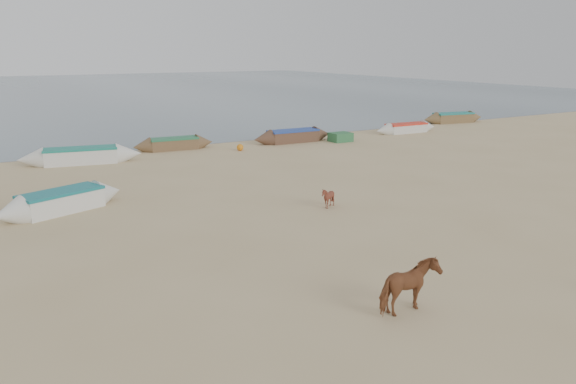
% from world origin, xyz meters
% --- Properties ---
extents(ground, '(140.00, 140.00, 0.00)m').
position_xyz_m(ground, '(0.00, 0.00, 0.00)').
color(ground, tan).
rests_on(ground, ground).
extents(sea, '(160.00, 160.00, 0.00)m').
position_xyz_m(sea, '(0.00, 82.00, 0.01)').
color(sea, slate).
rests_on(sea, ground).
extents(cow_adult, '(1.72, 0.90, 1.41)m').
position_xyz_m(cow_adult, '(-1.66, -4.90, 0.70)').
color(cow_adult, brown).
rests_on(cow_adult, ground).
extents(calf_front, '(0.96, 0.89, 0.90)m').
position_xyz_m(calf_front, '(2.07, 4.20, 0.45)').
color(calf_front, brown).
rests_on(calf_front, ground).
extents(near_canoe, '(5.69, 3.19, 0.89)m').
position_xyz_m(near_canoe, '(-7.74, 9.27, 0.45)').
color(near_canoe, silver).
rests_on(near_canoe, ground).
extents(waterline_canoes, '(58.71, 5.04, 0.95)m').
position_xyz_m(waterline_canoes, '(1.58, 20.19, 0.43)').
color(waterline_canoes, brown).
rests_on(waterline_canoes, ground).
extents(beach_clutter, '(44.05, 3.80, 0.64)m').
position_xyz_m(beach_clutter, '(2.65, 19.29, 0.30)').
color(beach_clutter, '#2E6842').
rests_on(beach_clutter, ground).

